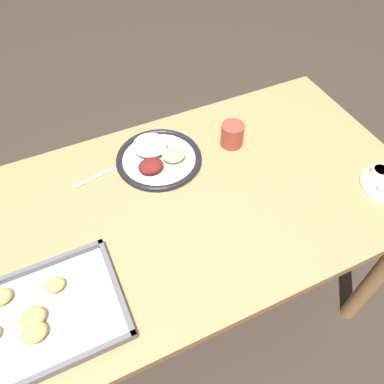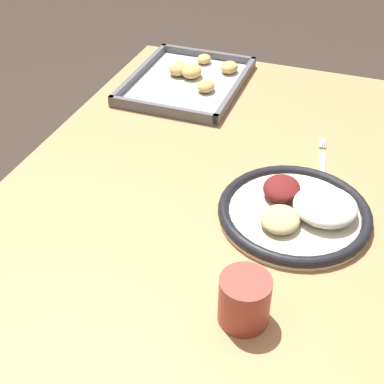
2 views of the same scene
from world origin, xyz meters
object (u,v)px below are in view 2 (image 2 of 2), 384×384
baking_tray (190,80)px  drinking_cup (244,300)px  dinner_plate (298,211)px  fork (322,168)px

baking_tray → drinking_cup: (-0.66, -0.32, 0.03)m
dinner_plate → drinking_cup: drinking_cup is taller
dinner_plate → baking_tray: size_ratio=0.81×
dinner_plate → baking_tray: bearing=40.1°
dinner_plate → fork: size_ratio=1.35×
dinner_plate → baking_tray: 0.54m
dinner_plate → baking_tray: (0.42, 0.35, -0.00)m
fork → baking_tray: bearing=47.0°
baking_tray → drinking_cup: bearing=-154.0°
fork → drinking_cup: size_ratio=2.56×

